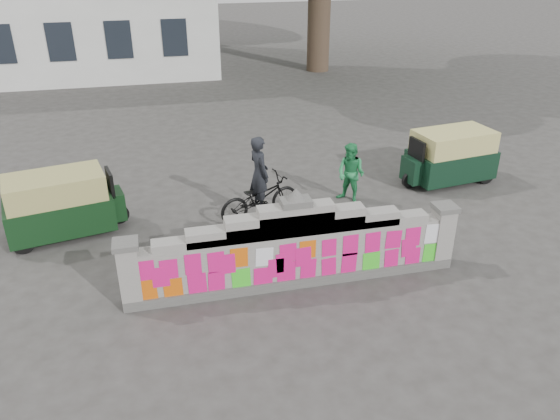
# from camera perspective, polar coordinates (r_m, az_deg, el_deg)

# --- Properties ---
(ground) EXTENTS (100.00, 100.00, 0.00)m
(ground) POSITION_cam_1_polar(r_m,az_deg,el_deg) (10.63, 1.54, -7.64)
(ground) COLOR #383533
(ground) RESTS_ON ground
(parapet_wall) EXTENTS (6.48, 0.44, 2.01)m
(parapet_wall) POSITION_cam_1_polar(r_m,az_deg,el_deg) (10.23, 1.60, -4.18)
(parapet_wall) COLOR #4C4C49
(parapet_wall) RESTS_ON ground
(cyclist_bike) EXTENTS (2.11, 1.22, 1.05)m
(cyclist_bike) POSITION_cam_1_polar(r_m,az_deg,el_deg) (12.76, -2.14, 1.27)
(cyclist_bike) COLOR black
(cyclist_bike) RESTS_ON ground
(cyclist_rider) EXTENTS (0.59, 0.74, 1.78)m
(cyclist_rider) POSITION_cam_1_polar(r_m,az_deg,el_deg) (12.61, -2.16, 2.77)
(cyclist_rider) COLOR black
(cyclist_rider) RESTS_ON ground
(pedestrian) EXTENTS (0.91, 0.94, 1.52)m
(pedestrian) POSITION_cam_1_polar(r_m,az_deg,el_deg) (13.60, 7.41, 3.80)
(pedestrian) COLOR #28924F
(pedestrian) RESTS_ON ground
(rickshaw_left) EXTENTS (2.66, 1.64, 1.43)m
(rickshaw_left) POSITION_cam_1_polar(r_m,az_deg,el_deg) (12.90, -21.87, 0.60)
(rickshaw_left) COLOR black
(rickshaw_left) RESTS_ON ground
(rickshaw_right) EXTENTS (2.65, 1.50, 1.43)m
(rickshaw_right) POSITION_cam_1_polar(r_m,az_deg,el_deg) (15.37, 17.30, 5.43)
(rickshaw_right) COLOR black
(rickshaw_right) RESTS_ON ground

